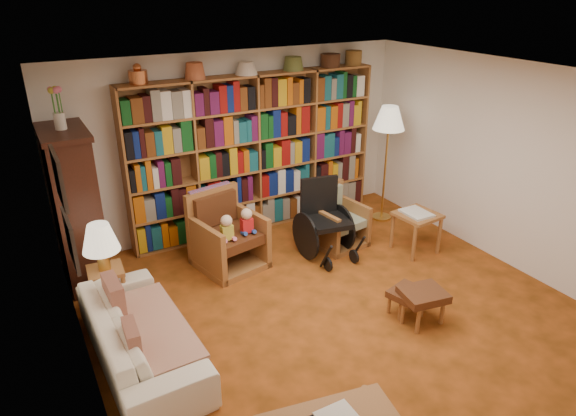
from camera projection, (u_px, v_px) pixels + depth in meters
floor at (334, 309)px, 5.66m from camera, size 5.00×5.00×0.00m
ceiling at (344, 79)px, 4.64m from camera, size 5.00×5.00×0.00m
wall_back at (237, 143)px, 7.15m from camera, size 5.00×0.00×5.00m
wall_front at (568, 348)px, 3.15m from camera, size 5.00×0.00×5.00m
wall_left at (76, 268)px, 4.04m from camera, size 0.00×5.00×5.00m
wall_right at (508, 166)px, 6.26m from camera, size 0.00×5.00×5.00m
bookshelf at (256, 149)px, 7.13m from camera, size 3.60×0.30×2.42m
curio_cabinet at (76, 206)px, 5.87m from camera, size 0.50×0.95×2.40m
framed_pictures at (65, 210)px, 4.14m from camera, size 0.03×0.52×0.97m
sofa at (140, 334)px, 4.81m from camera, size 1.99×0.84×0.57m
sofa_throw at (145, 331)px, 4.82m from camera, size 0.79×1.40×0.04m
cushion_left at (115, 305)px, 4.96m from camera, size 0.14×0.41×0.41m
cushion_right at (133, 346)px, 4.40m from camera, size 0.13×0.35×0.34m
side_table_lamp at (107, 281)px, 5.49m from camera, size 0.39×0.39×0.52m
table_lamp at (100, 239)px, 5.28m from camera, size 0.39×0.39×0.53m
armchair_leather at (226, 235)px, 6.46m from camera, size 0.91×0.93×0.96m
armchair_sage at (334, 222)px, 7.01m from camera, size 0.73×0.75×0.80m
wheelchair at (324, 221)px, 6.64m from camera, size 0.59×0.82×1.03m
floor_lamp at (389, 123)px, 7.23m from camera, size 0.46×0.46×1.72m
side_table_papers at (417, 220)px, 6.72m from camera, size 0.55×0.55×0.57m
footstool_a at (423, 297)px, 5.33m from camera, size 0.50×0.45×0.38m
footstool_b at (407, 295)px, 5.47m from camera, size 0.43×0.40×0.31m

